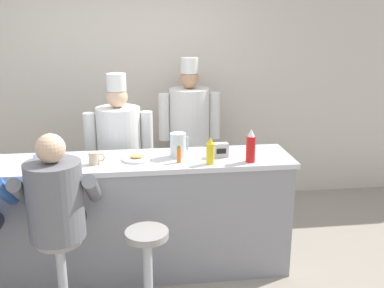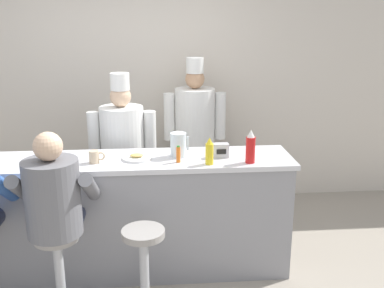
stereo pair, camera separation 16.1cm
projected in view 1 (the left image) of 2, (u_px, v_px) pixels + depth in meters
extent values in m
cube|color=beige|center=(126.00, 86.00, 4.97)|extent=(10.00, 0.06, 2.70)
cube|color=gray|center=(129.00, 219.00, 3.73)|extent=(2.63, 0.55, 0.96)
cube|color=silver|center=(126.00, 162.00, 3.59)|extent=(2.69, 0.57, 0.04)
cylinder|color=red|center=(251.00, 149.00, 3.51)|extent=(0.07, 0.07, 0.21)
cone|color=white|center=(251.00, 133.00, 3.47)|extent=(0.06, 0.06, 0.06)
cylinder|color=yellow|center=(210.00, 154.00, 3.46)|extent=(0.06, 0.06, 0.16)
cone|color=yellow|center=(210.00, 140.00, 3.43)|extent=(0.05, 0.05, 0.05)
cylinder|color=orange|center=(179.00, 155.00, 3.50)|extent=(0.03, 0.03, 0.12)
cylinder|color=#287F2D|center=(179.00, 147.00, 3.48)|extent=(0.02, 0.02, 0.01)
cylinder|color=silver|center=(178.00, 145.00, 3.63)|extent=(0.13, 0.13, 0.20)
cube|color=silver|center=(187.00, 143.00, 3.64)|extent=(0.02, 0.02, 0.12)
cylinder|color=white|center=(137.00, 159.00, 3.58)|extent=(0.23, 0.23, 0.02)
ellipsoid|color=#E0BC60|center=(137.00, 156.00, 3.57)|extent=(0.10, 0.08, 0.03)
cylinder|color=#4C7AB2|center=(39.00, 160.00, 3.45)|extent=(0.09, 0.09, 0.08)
torus|color=#4C7AB2|center=(47.00, 159.00, 3.46)|extent=(0.06, 0.02, 0.06)
cylinder|color=beige|center=(94.00, 158.00, 3.46)|extent=(0.08, 0.08, 0.10)
torus|color=beige|center=(101.00, 157.00, 3.47)|extent=(0.07, 0.01, 0.07)
cube|color=silver|center=(220.00, 150.00, 3.65)|extent=(0.13, 0.07, 0.11)
cube|color=black|center=(221.00, 151.00, 3.61)|extent=(0.08, 0.01, 0.04)
cylinder|color=#3866B7|center=(4.00, 191.00, 3.05)|extent=(0.10, 0.43, 0.34)
cylinder|color=#B2B5BA|center=(62.00, 278.00, 3.17)|extent=(0.07, 0.07, 0.61)
cylinder|color=gray|center=(59.00, 240.00, 3.08)|extent=(0.31, 0.31, 0.05)
cylinder|color=#33384C|center=(49.00, 223.00, 3.24)|extent=(0.14, 0.38, 0.14)
cylinder|color=#33384C|center=(76.00, 222.00, 3.26)|extent=(0.14, 0.38, 0.14)
cylinder|color=slate|center=(55.00, 200.00, 3.00)|extent=(0.38, 0.38, 0.53)
cylinder|color=slate|center=(22.00, 192.00, 3.07)|extent=(0.10, 0.41, 0.33)
cylinder|color=slate|center=(92.00, 189.00, 3.13)|extent=(0.10, 0.41, 0.33)
sphere|color=#DBB28E|center=(50.00, 148.00, 2.90)|extent=(0.19, 0.19, 0.19)
cylinder|color=#B2B5BA|center=(148.00, 272.00, 3.24)|extent=(0.07, 0.07, 0.61)
cylinder|color=gray|center=(147.00, 234.00, 3.16)|extent=(0.31, 0.31, 0.05)
cube|color=#232328|center=(122.00, 202.00, 4.32)|extent=(0.31, 0.17, 0.74)
cube|color=white|center=(121.00, 190.00, 4.23)|extent=(0.28, 0.02, 0.45)
cylinder|color=white|center=(119.00, 137.00, 4.14)|extent=(0.40, 0.40, 0.56)
sphere|color=#DBB28E|center=(117.00, 97.00, 4.03)|extent=(0.19, 0.19, 0.19)
cylinder|color=white|center=(116.00, 82.00, 3.99)|extent=(0.17, 0.17, 0.15)
cylinder|color=white|center=(90.00, 139.00, 4.11)|extent=(0.11, 0.11, 0.47)
cylinder|color=white|center=(147.00, 137.00, 4.17)|extent=(0.11, 0.11, 0.47)
cube|color=#232328|center=(190.00, 176.00, 4.96)|extent=(0.33, 0.18, 0.78)
cube|color=white|center=(190.00, 164.00, 4.87)|extent=(0.29, 0.02, 0.47)
cylinder|color=white|center=(189.00, 116.00, 4.77)|extent=(0.42, 0.42, 0.59)
sphere|color=tan|center=(189.00, 79.00, 4.66)|extent=(0.20, 0.20, 0.20)
cylinder|color=white|center=(189.00, 65.00, 4.62)|extent=(0.18, 0.18, 0.16)
cylinder|color=white|center=(164.00, 117.00, 4.73)|extent=(0.12, 0.12, 0.50)
cylinder|color=white|center=(215.00, 116.00, 4.80)|extent=(0.12, 0.12, 0.50)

